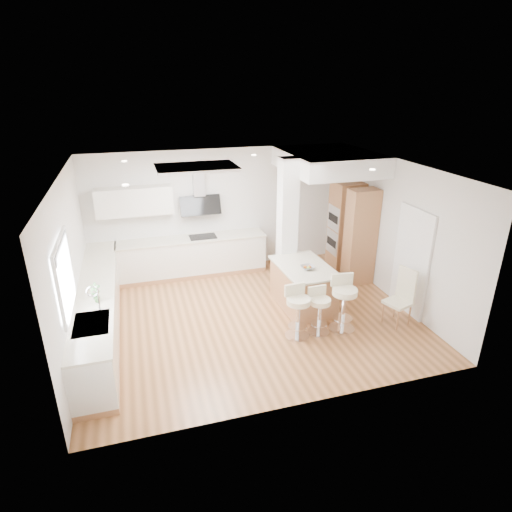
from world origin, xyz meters
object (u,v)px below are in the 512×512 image
object	(u,v)px
bar_stool_a	(298,309)
bar_stool_b	(319,308)
bar_stool_c	(344,300)
peninsula	(303,286)
dining_chair	(402,295)

from	to	relation	value
bar_stool_a	bar_stool_b	bearing A→B (deg)	-4.63
bar_stool_a	bar_stool_c	distance (m)	0.87
bar_stool_c	peninsula	bearing A→B (deg)	115.79
bar_stool_c	bar_stool_b	bearing A→B (deg)	-175.26
peninsula	bar_stool_b	bearing A→B (deg)	-98.44
bar_stool_a	bar_stool_b	size ratio (longest dim) A/B	1.11
dining_chair	bar_stool_a	bearing A→B (deg)	159.04
peninsula	bar_stool_b	size ratio (longest dim) A/B	1.70
bar_stool_a	bar_stool_c	xyz separation A→B (m)	(0.87, -0.00, 0.04)
bar_stool_c	dining_chair	bearing A→B (deg)	0.86
bar_stool_a	bar_stool_c	bearing A→B (deg)	-5.54
bar_stool_b	dining_chair	size ratio (longest dim) A/B	0.81
bar_stool_b	bar_stool_c	xyz separation A→B (m)	(0.46, -0.01, 0.09)
bar_stool_a	bar_stool_c	world-z (taller)	bar_stool_c
bar_stool_b	dining_chair	bearing A→B (deg)	-5.38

